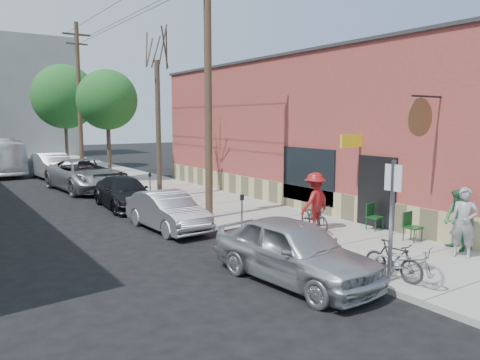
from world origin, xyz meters
TOP-DOWN VIEW (x-y plane):
  - ground at (0.00, 0.00)m, footprint 120.00×120.00m
  - sidewalk at (4.25, 11.00)m, footprint 4.50×58.00m
  - cafe_building at (8.99, 4.99)m, footprint 6.60×20.20m
  - sign_post at (2.35, -4.85)m, footprint 0.07×0.45m
  - parking_meter_near at (2.25, 1.02)m, footprint 0.14×0.14m
  - parking_meter_far at (2.25, 8.62)m, footprint 0.14×0.14m
  - utility_pole_near at (2.39, 3.53)m, footprint 3.57×0.28m
  - utility_pole_far at (2.45, 20.64)m, footprint 1.80×0.28m
  - tree_bare at (2.80, 8.79)m, footprint 0.24×0.24m
  - tree_leafy_mid at (2.80, 15.99)m, footprint 3.54×3.54m
  - tree_leafy_far at (2.80, 26.05)m, footprint 4.89×4.89m
  - patio_chair_a at (6.09, -1.27)m, footprint 0.56×0.56m
  - patio_chair_b at (5.87, -2.91)m, footprint 0.52×0.52m
  - patron_grey at (5.57, -4.69)m, footprint 0.70×0.82m
  - patron_green at (6.07, -4.22)m, footprint 0.92×1.03m
  - cyclist at (4.35, -0.20)m, footprint 1.37×0.94m
  - cyclist_bike at (4.35, -0.20)m, footprint 0.99×1.83m
  - parked_bike_a at (2.56, -4.79)m, footprint 0.60×1.55m
  - parked_bike_b at (2.59, -5.14)m, footprint 0.98×1.76m
  - car_0 at (0.80, -3.32)m, footprint 2.20×4.63m
  - car_1 at (0.58, 3.19)m, footprint 1.59×4.10m
  - car_2 at (0.77, 8.00)m, footprint 2.11×4.67m
  - car_3 at (0.80, 13.88)m, footprint 3.31×6.40m
  - car_4 at (0.43, 20.03)m, footprint 2.26×5.25m

SIDE VIEW (x-z plane):
  - ground at x=0.00m, z-range 0.00..0.00m
  - sidewalk at x=4.25m, z-range 0.00..0.15m
  - parked_bike_b at x=2.59m, z-range 0.15..1.03m
  - patio_chair_a at x=6.09m, z-range 0.15..1.03m
  - patio_chair_b at x=5.87m, z-range 0.15..1.03m
  - parked_bike_a at x=2.56m, z-range 0.15..1.06m
  - cyclist_bike at x=4.35m, z-range 0.15..1.06m
  - car_2 at x=0.77m, z-range 0.00..1.33m
  - car_1 at x=0.58m, z-range 0.00..1.33m
  - car_0 at x=0.80m, z-range 0.00..1.53m
  - car_4 at x=0.43m, z-range 0.00..1.68m
  - car_3 at x=0.80m, z-range 0.00..1.72m
  - parking_meter_near at x=2.25m, z-range 0.36..1.60m
  - parking_meter_far at x=2.25m, z-range 0.36..1.60m
  - patron_green at x=6.07m, z-range 0.15..1.89m
  - patron_grey at x=5.57m, z-range 0.15..2.05m
  - cyclist at x=4.35m, z-range 0.15..2.10m
  - sign_post at x=2.35m, z-range 0.43..3.23m
  - cafe_building at x=8.99m, z-range 0.00..6.61m
  - tree_bare at x=2.80m, z-range 0.15..6.53m
  - tree_leafy_mid at x=2.80m, z-range 1.67..8.27m
  - utility_pole_far at x=2.45m, z-range 0.34..10.34m
  - utility_pole_near at x=2.39m, z-range 0.41..10.41m
  - tree_leafy_far at x=2.80m, z-range 1.62..9.47m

